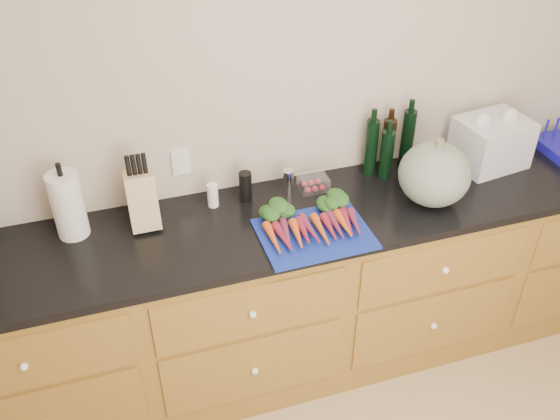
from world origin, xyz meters
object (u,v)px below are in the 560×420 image
object	(u,v)px
knife_block	(142,200)
carrots	(311,223)
cutting_board	(314,234)
squash	(435,174)
paper_towel	(68,205)
tomato_box	(313,183)

from	to	relation	value
knife_block	carrots	bearing A→B (deg)	-21.23
cutting_board	squash	size ratio (longest dim) A/B	1.45
cutting_board	paper_towel	xyz separation A→B (m)	(-0.97, 0.32, 0.14)
carrots	paper_towel	bearing A→B (deg)	163.86
paper_towel	carrots	bearing A→B (deg)	-16.14
paper_towel	knife_block	world-z (taller)	paper_towel
cutting_board	carrots	bearing A→B (deg)	90.00
squash	paper_towel	xyz separation A→B (m)	(-1.56, 0.24, 0.00)
carrots	tomato_box	distance (m)	0.31
cutting_board	paper_towel	bearing A→B (deg)	161.77
squash	knife_block	size ratio (longest dim) A/B	1.31
cutting_board	paper_towel	size ratio (longest dim) A/B	1.58
paper_towel	tomato_box	world-z (taller)	paper_towel
knife_block	tomato_box	xyz separation A→B (m)	(0.79, 0.03, -0.09)
squash	tomato_box	size ratio (longest dim) A/B	2.41
squash	paper_towel	world-z (taller)	paper_towel
paper_towel	tomato_box	xyz separation A→B (m)	(1.09, 0.01, -0.12)
cutting_board	paper_towel	world-z (taller)	paper_towel
squash	paper_towel	size ratio (longest dim) A/B	1.09
carrots	squash	world-z (taller)	squash
knife_block	tomato_box	size ratio (longest dim) A/B	1.84
paper_towel	tomato_box	bearing A→B (deg)	0.53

